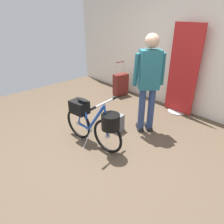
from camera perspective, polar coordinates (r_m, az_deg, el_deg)
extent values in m
plane|color=brown|center=(3.05, -3.00, -11.91)|extent=(6.83, 6.83, 0.00)
cube|color=silver|center=(4.26, 22.15, 16.95)|extent=(6.83, 0.10, 2.63)
cylinder|color=#B7B7BC|center=(4.46, 17.79, 0.22)|extent=(0.36, 0.36, 0.02)
cube|color=#A51E1E|center=(4.17, 19.44, 10.93)|extent=(0.60, 0.02, 1.71)
torus|color=black|center=(2.95, -1.30, -6.91)|extent=(0.53, 0.12, 0.53)
cylinder|color=#B7B7BC|center=(2.95, -1.30, -6.91)|extent=(0.07, 0.06, 0.06)
torus|color=black|center=(3.33, -9.40, -3.15)|extent=(0.53, 0.12, 0.53)
cylinder|color=#B7B7BC|center=(3.33, -9.40, -3.15)|extent=(0.07, 0.06, 0.06)
cylinder|color=#1947B2|center=(3.25, -8.01, -3.90)|extent=(0.24, 0.07, 0.05)
cylinder|color=#1947B2|center=(2.96, -4.52, -1.68)|extent=(0.37, 0.10, 0.52)
cylinder|color=#1947B2|center=(3.11, -7.39, -0.92)|extent=(0.14, 0.06, 0.45)
cylinder|color=#1947B2|center=(3.25, -8.01, -3.90)|extent=(0.24, 0.06, 0.04)
cylinder|color=#1947B2|center=(2.84, -1.73, -2.70)|extent=(0.08, 0.04, 0.48)
cylinder|color=#1947B2|center=(3.18, -8.86, -0.20)|extent=(0.16, 0.04, 0.43)
ellipsoid|color=black|center=(3.04, -8.30, 3.36)|extent=(0.23, 0.12, 0.05)
cylinder|color=#B7B7BC|center=(2.74, -2.19, 2.19)|extent=(0.03, 0.03, 0.04)
cylinder|color=#B7B7BC|center=(2.73, -2.20, 2.58)|extent=(0.09, 0.44, 0.03)
cylinder|color=black|center=(2.59, -5.40, 1.02)|extent=(0.05, 0.09, 0.04)
cylinder|color=black|center=(2.89, 0.67, 3.96)|extent=(0.05, 0.09, 0.04)
cylinder|color=#B7B7BC|center=(3.18, -6.55, -4.69)|extent=(0.14, 0.04, 0.14)
cylinder|color=#B7B7BC|center=(3.18, -7.03, -7.65)|extent=(0.04, 0.19, 0.25)
cylinder|color=black|center=(2.78, -0.39, -2.77)|extent=(0.30, 0.30, 0.22)
cube|color=black|center=(3.15, -9.21, 1.41)|extent=(0.31, 0.24, 0.20)
cylinder|color=navy|center=(3.48, 10.91, 0.51)|extent=(0.11, 0.11, 0.78)
cube|color=black|center=(3.69, 10.23, -4.13)|extent=(0.25, 0.22, 0.07)
cylinder|color=navy|center=(3.44, 8.35, 0.39)|extent=(0.11, 0.11, 0.78)
cube|color=black|center=(3.65, 7.81, -4.29)|extent=(0.25, 0.22, 0.07)
cube|color=#23606B|center=(3.22, 10.58, 11.60)|extent=(0.35, 0.38, 0.60)
cylinder|color=#23606B|center=(3.30, 14.10, 11.62)|extent=(0.10, 0.12, 0.51)
cylinder|color=#23606B|center=(3.19, 6.80, 11.70)|extent=(0.11, 0.08, 0.51)
sphere|color=tan|center=(3.14, 11.26, 19.15)|extent=(0.21, 0.21, 0.21)
cube|color=maroon|center=(5.02, 2.47, 7.78)|extent=(0.23, 0.38, 0.52)
cylinder|color=#B7B7BC|center=(4.87, 1.12, 12.14)|extent=(0.02, 0.02, 0.28)
cylinder|color=#B7B7BC|center=(5.00, 3.34, 12.49)|extent=(0.02, 0.02, 0.28)
cylinder|color=maroon|center=(4.90, 2.27, 13.91)|extent=(0.06, 0.23, 0.02)
cylinder|color=black|center=(5.00, 1.60, 4.54)|extent=(0.04, 0.03, 0.04)
cylinder|color=black|center=(5.14, 3.91, 5.11)|extent=(0.04, 0.03, 0.04)
cube|color=slate|center=(3.54, 0.95, -2.93)|extent=(0.28, 0.23, 0.31)
cube|color=gray|center=(3.63, 2.05, -2.90)|extent=(0.18, 0.05, 0.14)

